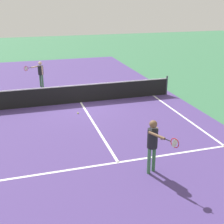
{
  "coord_description": "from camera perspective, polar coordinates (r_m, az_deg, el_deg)",
  "views": [
    {
      "loc": [
        -2.7,
        -14.73,
        5.1
      ],
      "look_at": [
        0.4,
        -4.35,
        1.0
      ],
      "focal_mm": 48.44,
      "sensor_mm": 36.0,
      "label": 1
    }
  ],
  "objects": [
    {
      "name": "net",
      "position": [
        15.66,
        -5.98,
        3.51
      ],
      "size": [
        9.87,
        0.09,
        1.07
      ],
      "color": "#33383D",
      "rests_on": "ground_plane"
    },
    {
      "name": "tennis_ball_mid_court",
      "position": [
        11.81,
        9.24,
        -4.97
      ],
      "size": [
        0.07,
        0.07,
        0.07
      ],
      "primitive_type": "sphere",
      "color": "#CCE033",
      "rests_on": "ground_plane"
    },
    {
      "name": "ground_plane",
      "position": [
        15.81,
        -5.92,
        1.8
      ],
      "size": [
        60.0,
        60.0,
        0.0
      ],
      "primitive_type": "plane",
      "color": "#38724C"
    },
    {
      "name": "line_center_service",
      "position": [
        12.89,
        -3.18,
        -2.6
      ],
      "size": [
        0.1,
        6.4,
        0.01
      ],
      "primitive_type": "cube",
      "color": "white",
      "rests_on": "ground_plane"
    },
    {
      "name": "line_sideline_right",
      "position": [
        12.22,
        19.24,
        -5.15
      ],
      "size": [
        0.1,
        11.89,
        0.01
      ],
      "primitive_type": "cube",
      "color": "white",
      "rests_on": "ground_plane"
    },
    {
      "name": "line_service_near",
      "position": [
        10.13,
        1.17,
        -9.48
      ],
      "size": [
        8.22,
        0.1,
        0.01
      ],
      "primitive_type": "cube",
      "color": "white",
      "rests_on": "ground_plane"
    },
    {
      "name": "player_near",
      "position": [
        9.16,
        7.76,
        -5.41
      ],
      "size": [
        0.54,
        1.21,
        1.74
      ],
      "color": "#3F7247",
      "rests_on": "ground_plane"
    },
    {
      "name": "player_far",
      "position": [
        18.81,
        -13.39,
        7.45
      ],
      "size": [
        1.12,
        0.59,
        1.55
      ],
      "color": "#3F7247",
      "rests_on": "ground_plane"
    },
    {
      "name": "tennis_ball_near_net",
      "position": [
        14.26,
        -6.44,
        -0.22
      ],
      "size": [
        0.07,
        0.07,
        0.07
      ],
      "primitive_type": "sphere",
      "color": "#CCE033",
      "rests_on": "ground_plane"
    },
    {
      "name": "court_surface_inbounds",
      "position": [
        15.81,
        -5.92,
        1.8
      ],
      "size": [
        10.62,
        24.4,
        0.0
      ],
      "primitive_type": "cube",
      "color": "#4C387A",
      "rests_on": "ground_plane"
    }
  ]
}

